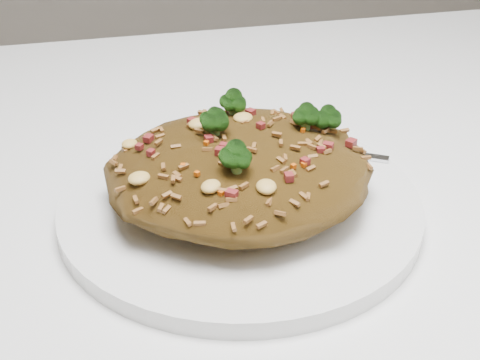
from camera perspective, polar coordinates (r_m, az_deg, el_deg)
The scene contains 4 objects.
dining_table at distance 0.60m, azimuth 1.63°, elevation -8.34°, with size 1.20×0.80×0.75m.
plate at distance 0.51m, azimuth 0.00°, elevation -2.09°, with size 0.28×0.28×0.01m, color white.
fried_rice at distance 0.49m, azimuth 0.05°, elevation 1.69°, with size 0.20×0.18×0.07m.
fork at distance 0.58m, azimuth 5.37°, elevation 2.80°, with size 0.15×0.09×0.00m.
Camera 1 is at (-0.12, -0.44, 1.04)m, focal length 50.00 mm.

